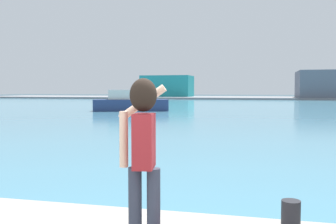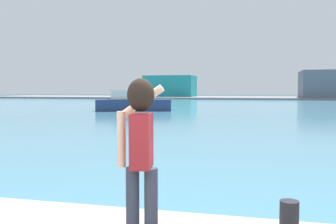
% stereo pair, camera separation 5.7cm
% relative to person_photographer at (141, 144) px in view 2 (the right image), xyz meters
% --- Properties ---
extents(ground_plane, '(220.00, 220.00, 0.00)m').
position_rel_person_photographer_xyz_m(ground_plane, '(0.21, 49.18, -1.75)').
color(ground_plane, '#334751').
extents(harbor_water, '(140.00, 100.00, 0.02)m').
position_rel_person_photographer_xyz_m(harbor_water, '(0.21, 51.18, -1.74)').
color(harbor_water, teal).
rests_on(harbor_water, ground_plane).
extents(far_shore_dock, '(140.00, 20.00, 0.44)m').
position_rel_person_photographer_xyz_m(far_shore_dock, '(0.21, 91.18, -1.53)').
color(far_shore_dock, gray).
rests_on(far_shore_dock, ground_plane).
extents(person_photographer, '(0.53, 0.55, 1.74)m').
position_rel_person_photographer_xyz_m(person_photographer, '(0.00, 0.00, 0.00)').
color(person_photographer, '#2D3342').
rests_on(person_photographer, quay_promenade).
extents(harbor_bollard, '(0.22, 0.22, 0.34)m').
position_rel_person_photographer_xyz_m(harbor_bollard, '(1.53, 0.86, -0.90)').
color(harbor_bollard, black).
rests_on(harbor_bollard, quay_promenade).
extents(boat_moored, '(8.20, 4.95, 2.23)m').
position_rel_person_photographer_xyz_m(boat_moored, '(-12.44, 34.82, -0.92)').
color(boat_moored, navy).
rests_on(boat_moored, harbor_water).
extents(warehouse_left, '(12.50, 8.63, 5.34)m').
position_rel_person_photographer_xyz_m(warehouse_left, '(-22.39, 92.60, 1.36)').
color(warehouse_left, teal).
rests_on(warehouse_left, far_shore_dock).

